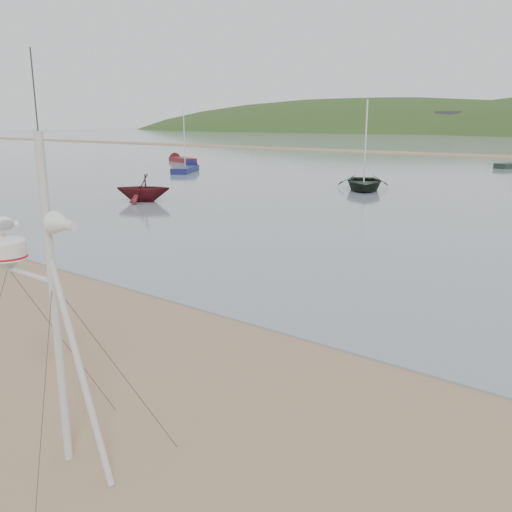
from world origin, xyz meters
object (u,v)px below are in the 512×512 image
Objects in this scene: boat_dark at (365,153)px; dinghy_red_far at (177,159)px; sailboat_blue_near at (189,168)px; mast_rig at (54,372)px; boat_red at (143,175)px.

boat_dark is 0.81× the size of dinghy_red_far.
boat_dark reaches higher than dinghy_red_far.
sailboat_blue_near is (-19.21, 3.03, -2.15)m from boat_dark.
dinghy_red_far is at bearing 134.55° from mast_rig.
sailboat_blue_near is (-29.66, 32.20, -0.98)m from mast_rig.
mast_rig is 0.89× the size of sailboat_blue_near.
boat_red is 0.50× the size of sailboat_blue_near.
mast_rig reaches higher than boat_red.
sailboat_blue_near is 12.74m from dinghy_red_far.
mast_rig is at bearing -99.07° from boat_dark.
boat_red is at bearing -52.68° from sailboat_blue_near.
sailboat_blue_near is (-11.85, 15.55, -1.23)m from boat_red.
boat_dark is at bearing -8.96° from sailboat_blue_near.
boat_dark is (-10.44, 29.17, 1.17)m from mast_rig.
boat_red is 32.09m from dinghy_red_far.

